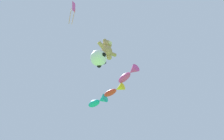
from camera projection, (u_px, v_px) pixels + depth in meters
teddy_bear_kite at (107, 49)px, 16.35m from camera, size 1.64×0.72×1.67m
soccer_ball_kite at (99, 58)px, 14.67m from camera, size 1.08×1.07×0.99m
fish_kite_magenta at (129, 74)px, 18.69m from camera, size 0.84×2.02×0.66m
fish_kite_crimson at (115, 90)px, 19.50m from camera, size 0.75×1.88×0.61m
fish_kite_teal at (98, 101)px, 20.45m from camera, size 0.88×1.80×0.74m
diamond_kite at (73, 9)px, 18.22m from camera, size 0.76×0.61×2.95m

